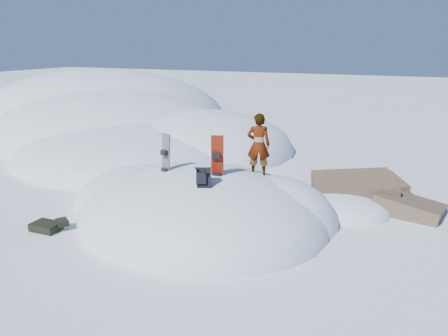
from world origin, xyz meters
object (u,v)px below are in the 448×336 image
at_px(snowboard_red, 217,167).
at_px(snowboard_dark, 165,164).
at_px(backpack, 203,177).
at_px(person, 259,145).

bearing_deg(snowboard_red, snowboard_dark, 164.66).
xyz_separation_m(snowboard_red, snowboard_dark, (-1.48, -0.10, -0.04)).
height_order(snowboard_dark, backpack, snowboard_dark).
relative_size(snowboard_red, snowboard_dark, 1.04).
bearing_deg(snowboard_dark, backpack, -1.59).
bearing_deg(snowboard_dark, snowboard_red, 25.92).
distance_m(snowboard_red, person, 1.40).
relative_size(snowboard_dark, person, 0.96).
relative_size(snowboard_red, person, 1.00).
distance_m(backpack, person, 2.07).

